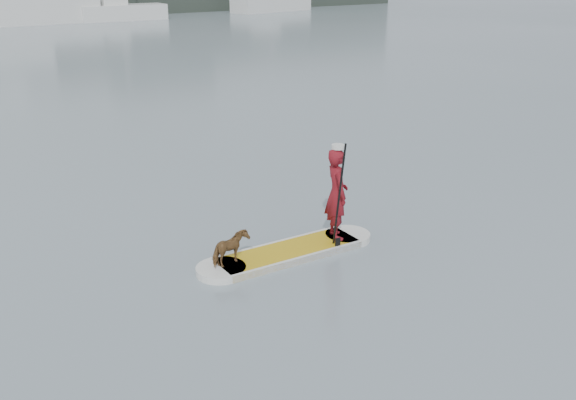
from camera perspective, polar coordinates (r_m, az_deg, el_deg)
ground at (r=12.58m, az=13.42°, el=-1.79°), size 140.00×140.00×0.00m
paddleboard at (r=10.78m, az=-0.00°, el=-4.68°), size 3.30×0.91×0.12m
paddler at (r=10.97m, az=4.35°, el=0.55°), size 0.57×0.68×1.60m
white_cap at (r=10.71m, az=4.47°, el=4.75°), size 0.22×0.22×0.07m
dog at (r=10.17m, az=-5.14°, el=-4.34°), size 0.69×0.45×0.54m
paddle at (r=10.66m, az=4.54°, el=-0.76°), size 0.10×0.30×2.00m
sailboat_e at (r=57.09m, az=-14.58°, el=15.95°), size 7.21×2.61×10.33m
sailboat_f at (r=65.31m, az=-1.51°, el=17.17°), size 8.92×4.13×12.87m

